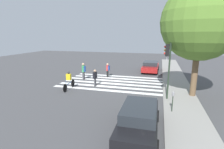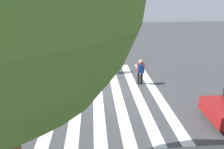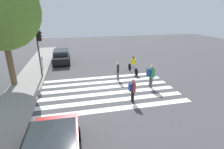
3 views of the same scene
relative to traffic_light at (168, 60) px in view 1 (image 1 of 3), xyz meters
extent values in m
plane|color=#444447|center=(-3.87, -5.13, -3.05)|extent=(60.00, 60.00, 0.00)
cube|color=gray|center=(-3.87, 1.12, -2.98)|extent=(36.00, 2.50, 0.14)
cube|color=white|center=(-6.63, -5.13, -3.04)|extent=(0.53, 10.00, 0.01)
cube|color=white|center=(-5.53, -5.13, -3.04)|extent=(0.53, 10.00, 0.01)
cube|color=white|center=(-4.42, -5.13, -3.04)|extent=(0.53, 10.00, 0.01)
cube|color=white|center=(-3.32, -5.13, -3.04)|extent=(0.53, 10.00, 0.01)
cube|color=white|center=(-2.22, -5.13, -3.04)|extent=(0.53, 10.00, 0.01)
cube|color=white|center=(-1.11, -5.13, -3.04)|extent=(0.53, 10.00, 0.01)
cylinder|color=#283828|center=(0.00, 0.13, -0.87)|extent=(0.12, 0.12, 4.35)
cube|color=black|center=(0.00, -0.08, 0.68)|extent=(0.32, 0.26, 0.84)
cube|color=silver|center=(0.00, -0.08, 0.08)|extent=(0.60, 0.02, 0.16)
sphere|color=#590F0F|center=(0.00, -0.24, 0.91)|extent=(0.15, 0.15, 0.15)
sphere|color=#59470F|center=(0.00, -0.24, 0.68)|extent=(0.15, 0.15, 0.15)
sphere|color=red|center=(0.00, -0.24, 0.45)|extent=(0.15, 0.15, 0.15)
cylinder|color=#283828|center=(2.23, 0.36, -2.48)|extent=(0.06, 0.06, 1.14)
cylinder|color=gray|center=(2.23, 0.36, -1.79)|extent=(0.15, 0.15, 0.22)
sphere|color=gray|center=(2.23, 0.36, -1.68)|extent=(0.14, 0.14, 0.14)
cylinder|color=brown|center=(-1.30, 2.08, -1.25)|extent=(0.45, 0.45, 3.59)
sphere|color=#567F2D|center=(-1.30, 2.08, 2.64)|extent=(5.59, 5.59, 5.59)
cylinder|color=#4C4C51|center=(-2.15, -6.34, -2.66)|extent=(0.14, 0.14, 0.77)
cylinder|color=#4C4C51|center=(-1.95, -6.34, -2.66)|extent=(0.14, 0.14, 0.77)
cube|color=black|center=(-2.05, -6.34, -1.97)|extent=(0.49, 0.32, 0.61)
sphere|color=tan|center=(-2.05, -6.34, -1.55)|extent=(0.24, 0.24, 0.24)
cylinder|color=black|center=(-6.09, -6.29, -2.67)|extent=(0.14, 0.14, 0.76)
cylinder|color=black|center=(-5.89, -6.29, -2.67)|extent=(0.14, 0.14, 0.76)
cube|color=#B73333|center=(-5.99, -6.29, -1.99)|extent=(0.45, 0.23, 0.60)
sphere|color=tan|center=(-5.99, -6.29, -1.57)|extent=(0.24, 0.24, 0.24)
cube|color=navy|center=(-5.98, -6.12, -1.99)|extent=(0.34, 0.17, 0.50)
cylinder|color=#4C4C51|center=(-4.21, -8.46, -2.61)|extent=(0.16, 0.16, 0.87)
cylinder|color=#4C4C51|center=(-3.98, -8.46, -2.61)|extent=(0.16, 0.16, 0.87)
cube|color=#338C4C|center=(-4.10, -8.46, -1.84)|extent=(0.55, 0.36, 0.69)
sphere|color=tan|center=(-4.10, -8.46, -1.36)|extent=(0.27, 0.27, 0.27)
cube|color=navy|center=(-4.04, -8.26, -1.84)|extent=(0.41, 0.27, 0.58)
cylinder|color=black|center=(0.27, -8.19, -2.69)|extent=(0.71, 0.09, 0.70)
cylinder|color=black|center=(-1.33, -8.30, -2.69)|extent=(0.71, 0.09, 0.70)
cube|color=#1E4C8C|center=(-0.53, -8.24, -2.50)|extent=(1.36, 0.13, 0.04)
cylinder|color=#1E4C8C|center=(-0.81, -8.26, -2.34)|extent=(0.03, 0.03, 0.32)
cylinder|color=#1E4C8C|center=(0.07, -8.20, -2.30)|extent=(0.03, 0.03, 0.40)
cube|color=yellow|center=(-0.53, -8.24, -1.91)|extent=(0.27, 0.42, 0.55)
sphere|color=#333338|center=(-0.53, -8.24, -1.51)|extent=(0.22, 0.22, 0.22)
cube|color=maroon|center=(-10.30, -1.65, -2.48)|extent=(4.62, 2.05, 0.62)
cube|color=#23282D|center=(-10.30, -1.65, -1.93)|extent=(2.56, 1.85, 0.46)
cylinder|color=black|center=(-8.86, -0.73, -2.73)|extent=(0.64, 0.21, 0.64)
cylinder|color=black|center=(-8.90, -2.64, -2.73)|extent=(0.64, 0.21, 0.64)
cylinder|color=black|center=(-11.69, -0.66, -2.73)|extent=(0.64, 0.21, 0.64)
cylinder|color=black|center=(-11.74, -2.57, -2.73)|extent=(0.64, 0.21, 0.64)
cube|color=black|center=(4.99, -1.37, -2.44)|extent=(4.71, 1.80, 0.69)
cube|color=#23282D|center=(4.99, -1.37, -1.84)|extent=(2.60, 1.64, 0.50)
cylinder|color=black|center=(6.43, -0.49, -2.73)|extent=(0.64, 0.21, 0.64)
cylinder|color=black|center=(6.45, -2.21, -2.73)|extent=(0.64, 0.21, 0.64)
cylinder|color=black|center=(3.52, -0.52, -2.73)|extent=(0.64, 0.21, 0.64)
cylinder|color=black|center=(3.54, -2.24, -2.73)|extent=(0.64, 0.21, 0.64)
camera|label=1|loc=(12.92, -0.57, 1.74)|focal=28.00mm
camera|label=2|loc=(-3.16, 6.09, 2.40)|focal=35.00mm
camera|label=3|loc=(-15.71, -2.65, 2.57)|focal=28.00mm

